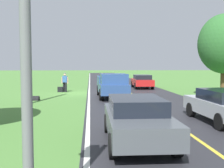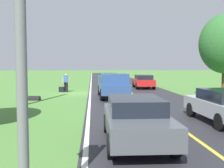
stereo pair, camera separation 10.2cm
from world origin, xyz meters
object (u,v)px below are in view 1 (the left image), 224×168
at_px(pickup_truck_passing, 112,85).
at_px(utility_pole_roadside, 22,43).
at_px(hitchhiker_walking, 65,81).
at_px(sedan_near_oncoming, 142,81).
at_px(sedan_mid_oncoming, 224,105).
at_px(suitcase_carried, 60,89).
at_px(sedan_ahead_same_lane, 137,119).
at_px(tree_far_side_near, 224,44).

height_order(pickup_truck_passing, utility_pole_roadside, utility_pole_roadside).
xyz_separation_m(hitchhiker_walking, sedan_near_oncoming, (-7.72, -3.50, -0.23)).
bearing_deg(pickup_truck_passing, utility_pole_roadside, 29.58).
distance_m(sedan_mid_oncoming, sedan_near_oncoming, 17.31).
bearing_deg(hitchhiker_walking, suitcase_carried, 6.51).
xyz_separation_m(pickup_truck_passing, sedan_mid_oncoming, (-4.01, 9.10, -0.21)).
bearing_deg(suitcase_carried, sedan_ahead_same_lane, 18.61).
distance_m(hitchhiker_walking, pickup_truck_passing, 6.11).
xyz_separation_m(pickup_truck_passing, utility_pole_roadside, (5.70, 3.23, 2.82)).
height_order(sedan_ahead_same_lane, sedan_mid_oncoming, same).
bearing_deg(suitcase_carried, pickup_truck_passing, 47.37).
xyz_separation_m(sedan_mid_oncoming, sedan_near_oncoming, (0.21, -17.30, 0.00)).
bearing_deg(hitchhiker_walking, sedan_ahead_same_lane, 102.82).
bearing_deg(sedan_near_oncoming, pickup_truck_passing, 65.11).
bearing_deg(tree_far_side_near, suitcase_carried, -21.63).
bearing_deg(hitchhiker_walking, tree_far_side_near, 157.50).
bearing_deg(utility_pole_roadside, sedan_near_oncoming, -129.73).
height_order(hitchhiker_walking, pickup_truck_passing, pickup_truck_passing).
bearing_deg(sedan_ahead_same_lane, pickup_truck_passing, -90.86).
height_order(hitchhiker_walking, utility_pole_roadside, utility_pole_roadside).
distance_m(tree_far_side_near, utility_pole_roadside, 14.33).
bearing_deg(pickup_truck_passing, tree_far_side_near, 177.37).
xyz_separation_m(sedan_near_oncoming, utility_pole_roadside, (9.50, 11.44, 3.03)).
bearing_deg(tree_far_side_near, utility_pole_roadside, 11.47).
bearing_deg(utility_pole_roadside, suitcase_carried, -99.78).
relative_size(pickup_truck_passing, sedan_mid_oncoming, 1.22).
distance_m(hitchhiker_walking, tree_far_side_near, 13.61).
xyz_separation_m(sedan_ahead_same_lane, sedan_near_oncoming, (-3.98, -19.93, 0.00)).
xyz_separation_m(sedan_mid_oncoming, utility_pole_roadside, (9.71, -5.87, 3.03)).
distance_m(pickup_truck_passing, utility_pole_roadside, 7.13).
bearing_deg(hitchhiker_walking, pickup_truck_passing, 129.81).
height_order(sedan_near_oncoming, utility_pole_roadside, utility_pole_roadside).
bearing_deg(hitchhiker_walking, utility_pole_roadside, 77.33).
bearing_deg(suitcase_carried, sedan_mid_oncoming, 35.62).
bearing_deg(sedan_ahead_same_lane, suitcase_carried, -75.74).
distance_m(sedan_ahead_same_lane, sedan_near_oncoming, 20.33).
relative_size(hitchhiker_walking, sedan_near_oncoming, 0.39).
xyz_separation_m(hitchhiker_walking, utility_pole_roadside, (1.78, 7.93, 2.80)).
bearing_deg(suitcase_carried, sedan_near_oncoming, 117.91).
bearing_deg(sedan_mid_oncoming, sedan_ahead_same_lane, 32.09).
height_order(sedan_ahead_same_lane, sedan_near_oncoming, same).
distance_m(hitchhiker_walking, sedan_ahead_same_lane, 16.85).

